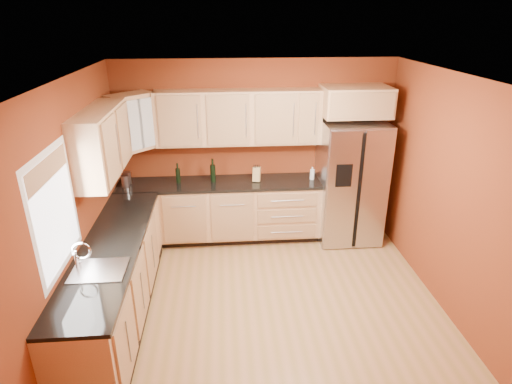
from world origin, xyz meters
TOP-DOWN VIEW (x-y plane):
  - floor at (0.00, 0.00)m, footprint 4.00×4.00m
  - ceiling at (0.00, 0.00)m, footprint 4.00×4.00m
  - wall_back at (0.00, 2.00)m, footprint 4.00×0.04m
  - wall_front at (0.00, -2.00)m, footprint 4.00×0.04m
  - wall_left at (-2.00, 0.00)m, footprint 0.04×4.00m
  - wall_right at (2.00, 0.00)m, footprint 0.04×4.00m
  - base_cabinets_back at (-0.55, 1.70)m, footprint 2.90×0.60m
  - base_cabinets_left at (-1.70, 0.00)m, footprint 0.60×2.80m
  - countertop_back at (-0.55, 1.69)m, footprint 2.90×0.62m
  - countertop_left at (-1.69, 0.00)m, footprint 0.62×2.80m
  - upper_cabinets_back at (-0.25, 1.83)m, footprint 2.30×0.33m
  - upper_cabinets_left at (-1.83, 0.72)m, footprint 0.33×1.35m
  - corner_upper_cabinet at (-1.67, 1.67)m, footprint 0.67×0.67m
  - over_fridge_cabinet at (1.35, 1.70)m, footprint 0.92×0.60m
  - refrigerator at (1.35, 1.62)m, footprint 0.90×0.75m
  - window at (-1.98, -0.50)m, footprint 0.03×0.90m
  - sink_faucet at (-1.69, -0.50)m, footprint 0.50×0.42m
  - canister_left at (-1.85, 1.74)m, footprint 0.12×0.12m
  - canister_right at (-1.85, 1.61)m, footprint 0.13×0.13m
  - wine_bottle_a at (-1.13, 1.72)m, footprint 0.09×0.09m
  - wine_bottle_b at (-0.64, 1.73)m, footprint 0.10×0.10m
  - knife_block at (-0.01, 1.70)m, footprint 0.12×0.12m
  - soap_dispenser at (0.80, 1.70)m, footprint 0.08×0.08m

SIDE VIEW (x-z plane):
  - floor at x=0.00m, z-range 0.00..0.00m
  - base_cabinets_back at x=-0.55m, z-range 0.00..0.88m
  - base_cabinets_left at x=-1.70m, z-range 0.00..0.88m
  - refrigerator at x=1.35m, z-range 0.00..1.78m
  - countertop_back at x=-0.55m, z-range 0.88..0.92m
  - countertop_left at x=-1.69m, z-range 0.88..0.92m
  - canister_left at x=-1.85m, z-range 0.92..1.09m
  - canister_right at x=-1.85m, z-range 0.92..1.10m
  - soap_dispenser at x=0.80m, z-range 0.92..1.11m
  - knife_block at x=-0.01m, z-range 0.92..1.13m
  - wine_bottle_a at x=-1.13m, z-range 0.92..1.21m
  - sink_faucet at x=-1.69m, z-range 0.92..1.22m
  - wine_bottle_b at x=-0.64m, z-range 0.92..1.26m
  - wall_back at x=0.00m, z-range 0.00..2.60m
  - wall_front at x=0.00m, z-range 0.00..2.60m
  - wall_left at x=-2.00m, z-range 0.00..2.60m
  - wall_right at x=2.00m, z-range 0.00..2.60m
  - window at x=-1.98m, z-range 1.05..2.05m
  - upper_cabinets_back at x=-0.25m, z-range 1.45..2.20m
  - upper_cabinets_left at x=-1.83m, z-range 1.45..2.20m
  - corner_upper_cabinet at x=-1.67m, z-range 1.45..2.20m
  - over_fridge_cabinet at x=1.35m, z-range 1.85..2.25m
  - ceiling at x=0.00m, z-range 2.60..2.60m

